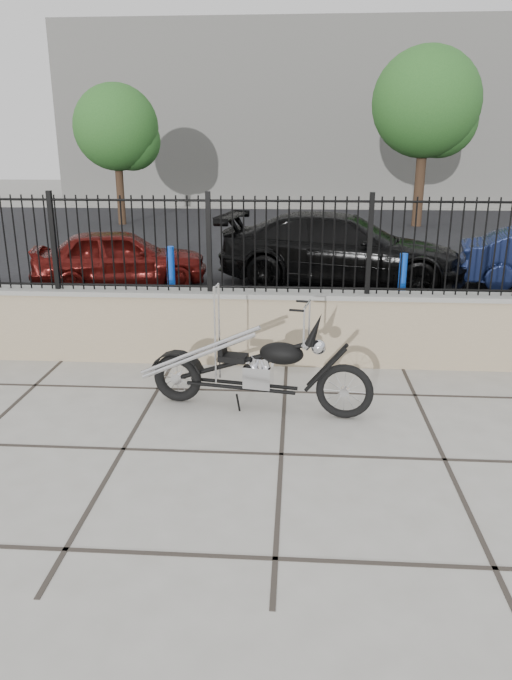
{
  "coord_description": "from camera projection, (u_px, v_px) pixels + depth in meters",
  "views": [
    {
      "loc": [
        0.11,
        -5.05,
        2.76
      ],
      "look_at": [
        -0.33,
        1.31,
        0.69
      ],
      "focal_mm": 32.0,
      "sensor_mm": 36.0,
      "label": 1
    }
  ],
  "objects": [
    {
      "name": "car_red",
      "position": [
        120.0,
        258.0,
        12.17
      ],
      "size": [
        3.68,
        2.21,
        1.17
      ],
      "primitive_type": "imported",
      "rotation": [
        0.0,
        0.0,
        1.83
      ],
      "color": "#4C0D0A",
      "rests_on": "parking_lot"
    },
    {
      "name": "ground_plane",
      "position": [
        281.0,
        454.0,
        5.65
      ],
      "size": [
        90.0,
        90.0,
        0.0
      ],
      "primitive_type": "plane",
      "color": "#99968E",
      "rests_on": "ground"
    },
    {
      "name": "bollard_b",
      "position": [
        402.0,
        286.0,
        9.97
      ],
      "size": [
        0.17,
        0.17,
        1.07
      ],
      "primitive_type": "cylinder",
      "rotation": [
        0.0,
        0.0,
        0.37
      ],
      "color": "#0C4CB5",
      "rests_on": "ground_plane"
    },
    {
      "name": "chopper_motorcycle",
      "position": [
        254.0,
        349.0,
        6.41
      ],
      "size": [
        2.35,
        0.81,
        1.39
      ],
      "primitive_type": null,
      "rotation": [
        0.0,
        0.0,
        -0.18
      ],
      "color": "black",
      "rests_on": "ground_plane"
    },
    {
      "name": "car_black",
      "position": [
        341.0,
        249.0,
        12.34
      ],
      "size": [
        5.22,
        2.82,
        1.44
      ],
      "primitive_type": "imported",
      "rotation": [
        0.0,
        0.0,
        1.4
      ],
      "color": "black",
      "rests_on": "parking_lot"
    },
    {
      "name": "background_building",
      "position": [
        298.0,
        118.0,
        29.57
      ],
      "size": [
        22.0,
        6.0,
        8.0
      ],
      "primitive_type": "cube",
      "color": "beige",
      "rests_on": "ground_plane"
    },
    {
      "name": "parking_lot",
      "position": [
        293.0,
        244.0,
        17.51
      ],
      "size": [
        30.0,
        30.0,
        0.0
      ],
      "primitive_type": "plane",
      "color": "black",
      "rests_on": "ground"
    },
    {
      "name": "bollard_a",
      "position": [
        171.0,
        280.0,
        10.27
      ],
      "size": [
        0.15,
        0.15,
        1.13
      ],
      "primitive_type": "cylinder",
      "rotation": [
        0.0,
        0.0,
        0.14
      ],
      "color": "#0D2BC9",
      "rests_on": "ground_plane"
    },
    {
      "name": "tree_right",
      "position": [
        426.0,
        97.0,
        20.16
      ],
      "size": [
        3.6,
        3.6,
        6.07
      ],
      "rotation": [
        0.0,
        0.0,
        0.35
      ],
      "color": "#382619",
      "rests_on": "ground_plane"
    },
    {
      "name": "tree_left",
      "position": [
        116.0,
        123.0,
        20.87
      ],
      "size": [
        2.92,
        2.92,
        4.92
      ],
      "rotation": [
        0.0,
        0.0,
        0.24
      ],
      "color": "#382619",
      "rests_on": "ground_plane"
    },
    {
      "name": "retaining_wall",
      "position": [
        287.0,
        328.0,
        7.87
      ],
      "size": [
        14.0,
        0.36,
        0.96
      ],
      "primitive_type": "cube",
      "color": "gray",
      "rests_on": "ground_plane"
    },
    {
      "name": "iron_fence",
      "position": [
        289.0,
        245.0,
        7.54
      ],
      "size": [
        14.0,
        0.08,
        1.2
      ],
      "primitive_type": "cube",
      "color": "black",
      "rests_on": "retaining_wall"
    }
  ]
}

